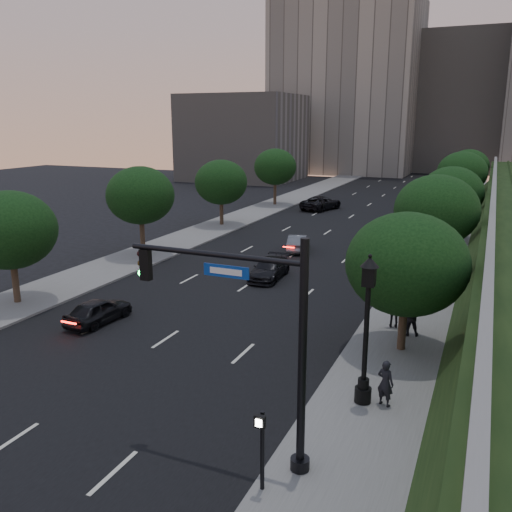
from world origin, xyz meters
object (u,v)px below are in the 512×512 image
at_px(street_lamp, 366,337).
at_px(pedestrian_b, 410,316).
at_px(traffic_signal_mast, 266,350).
at_px(sedan_near_left, 98,311).
at_px(sedan_far_right, 412,224).
at_px(sedan_far_left, 321,203).
at_px(sedan_near_right, 269,269).
at_px(sedan_mid_left, 298,243).
at_px(pedestrian_c, 395,311).
at_px(pedestrian_a, 385,383).

bearing_deg(street_lamp, pedestrian_b, 85.19).
xyz_separation_m(traffic_signal_mast, sedan_near_left, (-12.15, 7.36, -3.03)).
bearing_deg(sedan_far_right, sedan_far_left, 135.31).
relative_size(traffic_signal_mast, sedan_near_right, 1.59).
bearing_deg(street_lamp, sedan_mid_left, 114.83).
distance_m(street_lamp, sedan_far_right, 32.48).
bearing_deg(sedan_near_right, pedestrian_b, -36.64).
xyz_separation_m(traffic_signal_mast, pedestrian_c, (1.69, 12.31, -2.67)).
height_order(sedan_mid_left, sedan_far_right, sedan_far_right).
bearing_deg(pedestrian_b, sedan_far_right, -101.63).
xyz_separation_m(traffic_signal_mast, sedan_mid_left, (-8.02, 26.00, -3.02)).
relative_size(sedan_mid_left, sedan_far_left, 0.71).
bearing_deg(sedan_mid_left, pedestrian_a, 102.79).
bearing_deg(sedan_near_left, sedan_far_left, -86.00).
height_order(traffic_signal_mast, sedan_far_right, traffic_signal_mast).
bearing_deg(sedan_near_left, pedestrian_b, -159.88).
bearing_deg(pedestrian_c, pedestrian_b, 125.13).
bearing_deg(traffic_signal_mast, sedan_far_left, 104.83).
bearing_deg(sedan_far_right, sedan_near_left, -116.72).
bearing_deg(pedestrian_a, sedan_far_left, -50.67).
xyz_separation_m(sedan_far_left, pedestrian_c, (13.86, -33.66, 0.22)).
bearing_deg(sedan_far_left, sedan_far_right, 157.43).
distance_m(sedan_near_left, pedestrian_b, 15.25).
height_order(sedan_far_right, pedestrian_a, pedestrian_a).
relative_size(sedan_near_left, sedan_far_left, 0.68).
xyz_separation_m(sedan_near_right, pedestrian_b, (9.72, -6.49, 0.46)).
xyz_separation_m(street_lamp, pedestrian_c, (-0.21, 7.75, -1.63)).
height_order(sedan_mid_left, pedestrian_c, pedestrian_c).
bearing_deg(sedan_mid_left, street_lamp, 101.06).
relative_size(sedan_near_left, pedestrian_b, 1.99).
relative_size(sedan_far_left, pedestrian_b, 2.94).
bearing_deg(sedan_far_left, sedan_near_right, 116.36).
height_order(sedan_far_left, pedestrian_c, pedestrian_c).
relative_size(street_lamp, sedan_far_right, 1.20).
relative_size(street_lamp, pedestrian_a, 3.32).
distance_m(traffic_signal_mast, pedestrian_c, 12.71).
bearing_deg(pedestrian_a, traffic_signal_mast, 79.85).
bearing_deg(pedestrian_a, sedan_near_left, 9.18).
relative_size(traffic_signal_mast, pedestrian_b, 3.67).
bearing_deg(pedestrian_c, traffic_signal_mast, 68.75).
xyz_separation_m(sedan_mid_left, pedestrian_c, (9.71, -13.69, 0.35)).
distance_m(traffic_signal_mast, sedan_near_left, 14.53).
distance_m(street_lamp, sedan_mid_left, 23.71).
distance_m(street_lamp, pedestrian_a, 1.80).
bearing_deg(sedan_near_left, sedan_mid_left, -98.52).
relative_size(street_lamp, pedestrian_b, 2.95).
height_order(traffic_signal_mast, pedestrian_b, traffic_signal_mast).
height_order(sedan_near_left, pedestrian_c, pedestrian_c).
xyz_separation_m(sedan_near_right, sedan_far_right, (6.35, 18.77, 0.16)).
bearing_deg(pedestrian_b, pedestrian_c, -60.68).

